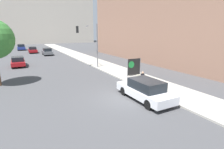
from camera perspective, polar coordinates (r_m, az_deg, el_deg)
ground_plane at (r=12.83m, az=4.73°, el=-7.71°), size 160.00×160.00×0.00m
sidewalk_curb at (r=27.48m, az=-5.42°, el=4.05°), size 3.44×90.00×0.12m
building_backdrop_far at (r=81.04m, az=-26.15°, el=17.73°), size 52.00×12.00×24.21m
building_backdrop_right at (r=31.16m, az=16.74°, el=15.76°), size 10.00×32.00×12.11m
seated_protester at (r=15.56m, az=10.05°, el=-1.10°), size 0.96×0.77×1.18m
protest_banner at (r=18.64m, az=7.16°, el=2.53°), size 1.68×0.06×1.82m
traffic_light_pole at (r=22.90m, az=-7.27°, el=11.59°), size 2.63×2.40×5.55m
parked_car_curbside at (r=12.48m, az=10.67°, el=-4.93°), size 1.81×4.68×1.48m
car_on_road_nearest at (r=27.48m, az=-28.35°, el=3.77°), size 1.70×4.10×1.36m
car_on_road_midblock at (r=38.52m, az=-20.39°, el=7.05°), size 1.70×4.15×1.45m
car_on_road_distant at (r=43.80m, az=-24.50°, el=7.37°), size 1.71×4.43×1.41m
car_on_road_far_lane at (r=51.82m, az=-27.53°, el=7.93°), size 1.85×4.15×1.54m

